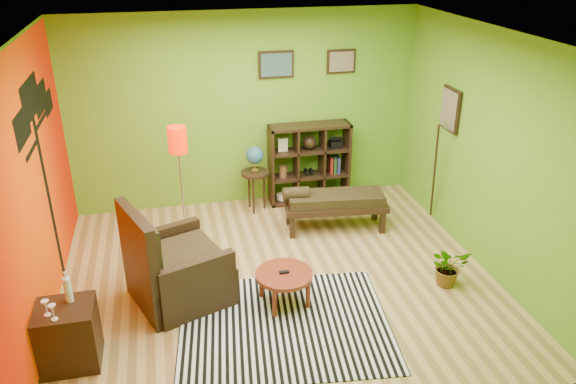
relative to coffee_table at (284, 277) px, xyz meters
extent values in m
plane|color=tan|center=(0.03, 0.45, -0.33)|extent=(5.00, 5.00, 0.00)
cube|color=#66A422|center=(0.03, 2.70, 1.07)|extent=(5.00, 0.04, 2.80)
cube|color=#66A422|center=(0.03, -1.80, 1.07)|extent=(5.00, 0.04, 2.80)
cube|color=#66A422|center=(-2.47, 0.45, 1.07)|extent=(0.04, 4.50, 2.80)
cube|color=#66A422|center=(2.53, 0.45, 1.07)|extent=(0.04, 4.50, 2.80)
cube|color=white|center=(0.03, 0.45, 2.47)|extent=(5.00, 4.50, 0.04)
cube|color=#EB3F00|center=(-2.45, 0.45, 1.07)|extent=(0.01, 4.45, 2.75)
cube|color=black|center=(-2.43, 1.00, 0.72)|extent=(0.01, 0.14, 2.10)
cube|color=black|center=(-2.43, 0.50, 1.72)|extent=(0.01, 0.65, 0.32)
cube|color=black|center=(-2.43, 1.05, 1.85)|extent=(0.01, 0.85, 0.40)
cube|color=black|center=(-2.43, 1.55, 1.72)|extent=(0.01, 0.70, 0.32)
cube|color=black|center=(-2.43, 1.90, 1.57)|extent=(0.01, 0.50, 0.26)
cube|color=black|center=(0.48, 2.67, 1.72)|extent=(0.50, 0.03, 0.38)
cube|color=#446C61|center=(0.48, 2.65, 1.72)|extent=(0.44, 0.01, 0.32)
cube|color=black|center=(1.43, 2.67, 1.72)|extent=(0.42, 0.03, 0.34)
cube|color=gray|center=(1.43, 2.65, 1.72)|extent=(0.36, 0.01, 0.28)
cube|color=black|center=(2.50, 1.35, 1.32)|extent=(0.03, 0.44, 0.56)
cube|color=gray|center=(2.48, 1.35, 1.32)|extent=(0.01, 0.38, 0.50)
cylinder|color=black|center=(2.38, 1.35, 0.45)|extent=(0.23, 0.34, 1.46)
cone|color=silver|center=(2.38, 1.20, 1.19)|extent=(0.08, 0.09, 0.16)
cube|color=white|center=(-0.08, -0.38, -0.32)|extent=(2.36, 1.99, 0.01)
cylinder|color=maroon|center=(0.00, 0.00, 0.03)|extent=(0.62, 0.62, 0.04)
cylinder|color=maroon|center=(0.16, 0.23, -0.16)|extent=(0.05, 0.05, 0.34)
cylinder|color=maroon|center=(-0.23, 0.16, -0.16)|extent=(0.05, 0.05, 0.34)
cylinder|color=maroon|center=(0.23, -0.16, -0.16)|extent=(0.05, 0.05, 0.34)
cylinder|color=maroon|center=(-0.16, -0.23, -0.16)|extent=(0.05, 0.05, 0.34)
cube|color=black|center=(0.00, 0.00, 0.06)|extent=(0.11, 0.04, 0.02)
cube|color=black|center=(-1.08, 0.37, -0.12)|extent=(1.20, 1.19, 0.43)
cube|color=black|center=(-1.50, 0.21, 0.26)|extent=(0.42, 0.89, 1.17)
cube|color=black|center=(-0.93, -0.04, 0.01)|extent=(0.83, 0.40, 0.68)
cube|color=black|center=(-1.23, 0.78, 0.01)|extent=(0.83, 0.40, 0.68)
cube|color=#F1C361|center=(-1.05, 0.38, 0.17)|extent=(0.95, 0.94, 0.15)
cube|color=#F1C361|center=(-1.42, 0.24, 0.47)|extent=(0.33, 0.67, 0.53)
cube|color=black|center=(-2.17, -0.48, -0.02)|extent=(0.53, 0.48, 0.62)
cylinder|color=white|center=(-2.12, -0.38, 0.42)|extent=(0.07, 0.07, 0.25)
cylinder|color=white|center=(-2.12, -0.38, 0.57)|extent=(0.02, 0.02, 0.07)
cylinder|color=white|center=(-2.29, -0.56, 0.30)|extent=(0.06, 0.06, 0.01)
cylinder|color=white|center=(-2.29, -0.56, 0.35)|extent=(0.01, 0.01, 0.09)
cone|color=white|center=(-2.29, -0.56, 0.42)|extent=(0.07, 0.07, 0.06)
cylinder|color=white|center=(-2.22, -0.64, 0.30)|extent=(0.06, 0.06, 0.01)
cylinder|color=white|center=(-2.22, -0.64, 0.35)|extent=(0.01, 0.01, 0.09)
cone|color=white|center=(-2.22, -0.64, 0.42)|extent=(0.07, 0.07, 0.06)
cylinder|color=silver|center=(-0.98, 1.58, -0.32)|extent=(0.24, 0.24, 0.03)
cylinder|color=silver|center=(-0.98, 1.58, 0.41)|extent=(0.02, 0.02, 1.48)
cylinder|color=#EF1D00|center=(-0.98, 1.58, 1.10)|extent=(0.23, 0.23, 0.32)
cylinder|color=black|center=(0.09, 2.33, 0.26)|extent=(0.40, 0.40, 0.04)
cylinder|color=black|center=(0.22, 2.34, -0.05)|extent=(0.03, 0.03, 0.57)
cylinder|color=black|center=(0.01, 2.43, -0.05)|extent=(0.03, 0.03, 0.57)
cylinder|color=black|center=(0.04, 2.21, -0.05)|extent=(0.03, 0.03, 0.57)
cylinder|color=gold|center=(0.09, 2.33, 0.30)|extent=(0.10, 0.10, 0.02)
cylinder|color=gold|center=(0.09, 2.33, 0.36)|extent=(0.02, 0.02, 0.10)
sphere|color=#1535A3|center=(0.09, 2.33, 0.53)|extent=(0.25, 0.25, 0.25)
cube|color=black|center=(0.35, 2.48, 0.27)|extent=(0.04, 0.35, 1.20)
cube|color=black|center=(1.51, 2.48, 0.27)|extent=(0.04, 0.35, 1.20)
cube|color=black|center=(0.93, 2.48, -0.31)|extent=(1.20, 0.35, 0.04)
cube|color=black|center=(0.93, 2.48, 0.85)|extent=(1.20, 0.35, 0.04)
cube|color=black|center=(0.73, 2.48, 0.27)|extent=(0.03, 0.33, 1.12)
cube|color=black|center=(1.13, 2.48, 0.27)|extent=(0.03, 0.33, 1.12)
cube|color=black|center=(0.93, 2.48, 0.07)|extent=(1.12, 0.33, 0.03)
cube|color=black|center=(0.93, 2.48, 0.47)|extent=(1.12, 0.33, 0.03)
cylinder|color=beige|center=(0.53, 2.48, -0.24)|extent=(0.20, 0.20, 0.07)
sphere|color=black|center=(0.93, 2.48, 0.60)|extent=(0.20, 0.20, 0.20)
cube|color=black|center=(1.33, 2.48, 0.54)|extent=(0.18, 0.15, 0.10)
cylinder|color=black|center=(0.89, 2.48, 0.14)|extent=(0.06, 0.12, 0.06)
cylinder|color=black|center=(0.97, 2.48, 0.14)|extent=(0.06, 0.12, 0.06)
ellipsoid|color=#384C26|center=(1.33, 2.48, -0.23)|extent=(0.18, 0.18, 0.09)
cylinder|color=brown|center=(0.53, 2.48, 0.17)|extent=(0.12, 0.12, 0.18)
cube|color=beige|center=(0.53, 2.48, 0.59)|extent=(0.14, 0.03, 0.20)
cube|color=maroon|center=(1.26, 2.48, 0.21)|extent=(0.04, 0.18, 0.26)
cube|color=#1E4C1E|center=(1.32, 2.48, 0.21)|extent=(0.04, 0.18, 0.26)
cube|color=navy|center=(1.37, 2.48, 0.21)|extent=(0.04, 0.18, 0.26)
cube|color=black|center=(1.05, 1.52, 0.02)|extent=(1.43, 0.65, 0.08)
cube|color=#F1C361|center=(1.05, 1.52, 0.13)|extent=(1.33, 0.58, 0.14)
cylinder|color=#F1C361|center=(0.51, 1.58, 0.22)|extent=(0.36, 0.22, 0.18)
cube|color=black|center=(1.69, 1.64, -0.18)|extent=(0.08, 0.08, 0.31)
cube|color=black|center=(0.47, 1.79, -0.18)|extent=(0.08, 0.08, 0.31)
cube|color=black|center=(1.64, 1.25, -0.18)|extent=(0.08, 0.08, 0.31)
cube|color=black|center=(0.42, 1.39, -0.18)|extent=(0.08, 0.08, 0.31)
imported|color=#26661E|center=(1.92, -0.07, -0.14)|extent=(0.44, 0.49, 0.37)
camera|label=1|loc=(-1.10, -5.01, 3.40)|focal=35.00mm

